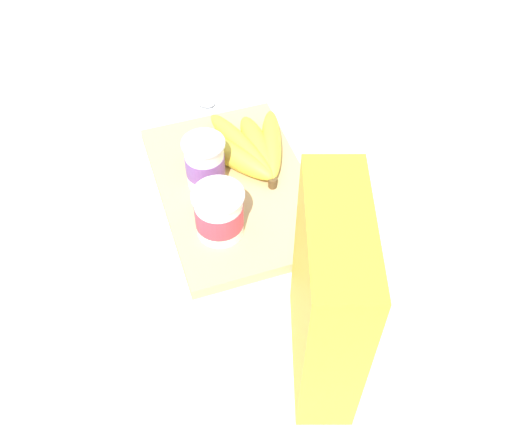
{
  "coord_description": "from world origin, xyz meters",
  "views": [
    {
      "loc": [
        -0.62,
        0.17,
        0.72
      ],
      "look_at": [
        -0.11,
        0.0,
        0.07
      ],
      "focal_mm": 41.87,
      "sensor_mm": 36.0,
      "label": 1
    }
  ],
  "objects_px": {
    "yogurt_cup_front": "(219,213)",
    "spoon": "(192,99)",
    "yogurt_cup_back": "(205,163)",
    "cutting_board": "(235,189)",
    "banana_bunch": "(249,148)",
    "cereal_box": "(328,299)"
  },
  "relations": [
    {
      "from": "yogurt_cup_back",
      "to": "yogurt_cup_front",
      "type": "bearing_deg",
      "value": 176.07
    },
    {
      "from": "cutting_board",
      "to": "cereal_box",
      "type": "distance_m",
      "value": 0.33
    },
    {
      "from": "spoon",
      "to": "yogurt_cup_back",
      "type": "bearing_deg",
      "value": 171.34
    },
    {
      "from": "cereal_box",
      "to": "yogurt_cup_front",
      "type": "distance_m",
      "value": 0.25
    },
    {
      "from": "cereal_box",
      "to": "spoon",
      "type": "bearing_deg",
      "value": -158.81
    },
    {
      "from": "yogurt_cup_front",
      "to": "spoon",
      "type": "height_order",
      "value": "yogurt_cup_front"
    },
    {
      "from": "cutting_board",
      "to": "yogurt_cup_back",
      "type": "bearing_deg",
      "value": 64.85
    },
    {
      "from": "cereal_box",
      "to": "cutting_board",
      "type": "bearing_deg",
      "value": -157.83
    },
    {
      "from": "yogurt_cup_back",
      "to": "banana_bunch",
      "type": "relative_size",
      "value": 0.46
    },
    {
      "from": "yogurt_cup_front",
      "to": "cutting_board",
      "type": "bearing_deg",
      "value": -30.15
    },
    {
      "from": "cutting_board",
      "to": "yogurt_cup_back",
      "type": "height_order",
      "value": "yogurt_cup_back"
    },
    {
      "from": "cereal_box",
      "to": "yogurt_cup_back",
      "type": "xyz_separation_m",
      "value": [
        0.33,
        0.06,
        -0.07
      ]
    },
    {
      "from": "yogurt_cup_front",
      "to": "banana_bunch",
      "type": "distance_m",
      "value": 0.16
    },
    {
      "from": "cereal_box",
      "to": "spoon",
      "type": "height_order",
      "value": "cereal_box"
    },
    {
      "from": "cereal_box",
      "to": "banana_bunch",
      "type": "xyz_separation_m",
      "value": [
        0.36,
        -0.02,
        -0.1
      ]
    },
    {
      "from": "cutting_board",
      "to": "banana_bunch",
      "type": "height_order",
      "value": "banana_bunch"
    },
    {
      "from": "banana_bunch",
      "to": "cereal_box",
      "type": "bearing_deg",
      "value": 176.37
    },
    {
      "from": "yogurt_cup_back",
      "to": "banana_bunch",
      "type": "xyz_separation_m",
      "value": [
        0.03,
        -0.08,
        -0.03
      ]
    },
    {
      "from": "yogurt_cup_back",
      "to": "spoon",
      "type": "distance_m",
      "value": 0.24
    },
    {
      "from": "yogurt_cup_front",
      "to": "yogurt_cup_back",
      "type": "bearing_deg",
      "value": -3.93
    },
    {
      "from": "cutting_board",
      "to": "banana_bunch",
      "type": "xyz_separation_m",
      "value": [
        0.05,
        -0.04,
        0.03
      ]
    },
    {
      "from": "yogurt_cup_front",
      "to": "spoon",
      "type": "bearing_deg",
      "value": -7.21
    }
  ]
}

